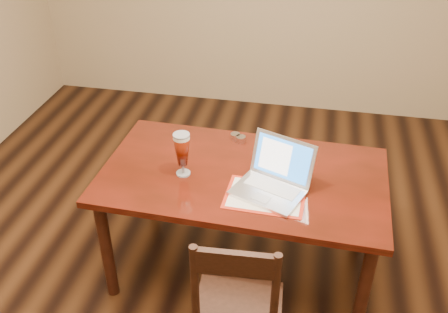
# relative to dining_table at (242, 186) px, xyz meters

# --- Properties ---
(ground) EXTENTS (5.00, 5.00, 0.00)m
(ground) POSITION_rel_dining_table_xyz_m (-0.14, -0.17, -0.67)
(ground) COLOR black
(ground) RESTS_ON ground
(room_shell) EXTENTS (4.51, 5.01, 2.71)m
(room_shell) POSITION_rel_dining_table_xyz_m (-0.14, -0.17, 1.09)
(room_shell) COLOR tan
(room_shell) RESTS_ON ground
(dining_table) EXTENTS (1.63, 0.95, 1.01)m
(dining_table) POSITION_rel_dining_table_xyz_m (0.00, 0.00, 0.00)
(dining_table) COLOR #51130A
(dining_table) RESTS_ON ground
(dining_chair) EXTENTS (0.44, 0.43, 0.99)m
(dining_chair) POSITION_rel_dining_table_xyz_m (0.10, -0.73, -0.20)
(dining_chair) COLOR black
(dining_chair) RESTS_ON ground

